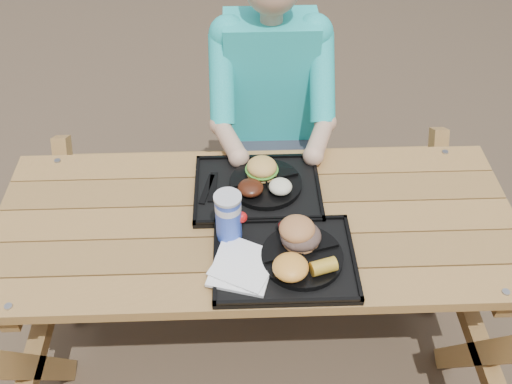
{
  "coord_description": "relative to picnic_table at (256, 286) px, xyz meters",
  "views": [
    {
      "loc": [
        -0.05,
        -1.36,
        2.17
      ],
      "look_at": [
        0.0,
        0.0,
        0.88
      ],
      "focal_mm": 40.0,
      "sensor_mm": 36.0,
      "label": 1
    }
  ],
  "objects": [
    {
      "name": "burger",
      "position": [
        0.03,
        0.19,
        0.46
      ],
      "size": [
        0.11,
        0.11,
        0.1
      ],
      "primitive_type": null,
      "color": "gold",
      "rests_on": "plate_far"
    },
    {
      "name": "condiment_mustard",
      "position": [
        0.15,
        -0.07,
        0.41
      ],
      "size": [
        0.05,
        0.05,
        0.03
      ],
      "primitive_type": "cylinder",
      "color": "yellow",
      "rests_on": "tray_near"
    },
    {
      "name": "ground",
      "position": [
        0.0,
        0.0,
        -0.38
      ],
      "size": [
        60.0,
        60.0,
        0.0
      ],
      "primitive_type": "plane",
      "color": "#999999",
      "rests_on": "ground"
    },
    {
      "name": "cutlery_far",
      "position": [
        -0.15,
        0.14,
        0.4
      ],
      "size": [
        0.03,
        0.15,
        0.01
      ],
      "primitive_type": "cube",
      "rotation": [
        0.0,
        0.0,
        -0.05
      ],
      "color": "black",
      "rests_on": "tray_far"
    },
    {
      "name": "sandwich",
      "position": [
        0.14,
        -0.14,
        0.48
      ],
      "size": [
        0.12,
        0.12,
        0.13
      ],
      "primitive_type": null,
      "color": "#B97541",
      "rests_on": "plate_near"
    },
    {
      "name": "corn_cob",
      "position": [
        0.2,
        -0.27,
        0.44
      ],
      "size": [
        0.1,
        0.1,
        0.05
      ],
      "primitive_type": null,
      "rotation": [
        0.0,
        0.0,
        0.29
      ],
      "color": "gold",
      "rests_on": "plate_near"
    },
    {
      "name": "mac_cheese",
      "position": [
        0.1,
        -0.27,
        0.44
      ],
      "size": [
        0.11,
        0.11,
        0.06
      ],
      "primitive_type": "ellipsoid",
      "color": "#F4A940",
      "rests_on": "plate_near"
    },
    {
      "name": "condiment_bbq",
      "position": [
        0.09,
        -0.08,
        0.41
      ],
      "size": [
        0.05,
        0.05,
        0.03
      ],
      "primitive_type": "cylinder",
      "color": "black",
      "rests_on": "tray_near"
    },
    {
      "name": "napkin_stack",
      "position": [
        -0.05,
        -0.23,
        0.41
      ],
      "size": [
        0.22,
        0.22,
        0.02
      ],
      "primitive_type": "cube",
      "rotation": [
        0.0,
        0.0,
        -0.27
      ],
      "color": "white",
      "rests_on": "tray_near"
    },
    {
      "name": "soda_cup",
      "position": [
        -0.09,
        -0.09,
        0.48
      ],
      "size": [
        0.08,
        0.08,
        0.17
      ],
      "primitive_type": "cylinder",
      "color": "blue",
      "rests_on": "tray_near"
    },
    {
      "name": "plate_far",
      "position": [
        0.04,
        0.15,
        0.41
      ],
      "size": [
        0.26,
        0.26,
        0.02
      ],
      "primitive_type": "cylinder",
      "color": "black",
      "rests_on": "tray_far"
    },
    {
      "name": "potato_salad",
      "position": [
        0.09,
        0.1,
        0.44
      ],
      "size": [
        0.08,
        0.08,
        0.05
      ],
      "primitive_type": "ellipsoid",
      "color": "#F1ECCC",
      "rests_on": "plate_far"
    },
    {
      "name": "plate_near",
      "position": [
        0.14,
        -0.2,
        0.41
      ],
      "size": [
        0.26,
        0.26,
        0.02
      ],
      "primitive_type": "cylinder",
      "color": "black",
      "rests_on": "tray_near"
    },
    {
      "name": "tray_near",
      "position": [
        0.08,
        -0.19,
        0.39
      ],
      "size": [
        0.45,
        0.35,
        0.02
      ],
      "primitive_type": "cube",
      "color": "black",
      "rests_on": "picnic_table"
    },
    {
      "name": "baked_beans",
      "position": [
        -0.02,
        0.1,
        0.44
      ],
      "size": [
        0.09,
        0.09,
        0.04
      ],
      "primitive_type": "ellipsoid",
      "color": "#421A0D",
      "rests_on": "plate_far"
    },
    {
      "name": "diner",
      "position": [
        0.08,
        0.7,
        0.27
      ],
      "size": [
        0.48,
        0.84,
        1.28
      ],
      "primitive_type": null,
      "color": "teal",
      "rests_on": "ground"
    },
    {
      "name": "tray_far",
      "position": [
        0.01,
        0.14,
        0.39
      ],
      "size": [
        0.45,
        0.35,
        0.02
      ],
      "primitive_type": "cube",
      "color": "black",
      "rests_on": "picnic_table"
    },
    {
      "name": "picnic_table",
      "position": [
        0.0,
        0.0,
        0.0
      ],
      "size": [
        1.8,
        1.49,
        0.75
      ],
      "primitive_type": null,
      "color": "#999999",
      "rests_on": "ground"
    }
  ]
}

